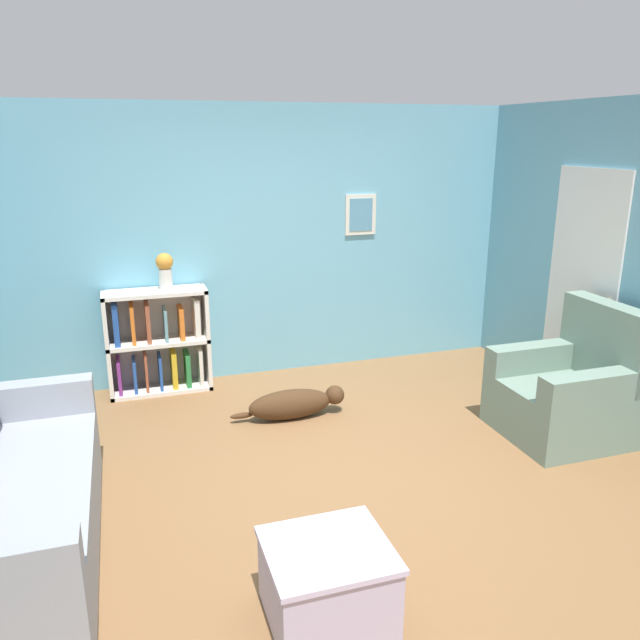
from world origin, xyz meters
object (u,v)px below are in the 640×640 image
coffee_table (328,580)px  recliner_chair (570,391)px  bookshelf (159,343)px  couch (2,509)px  dog (294,403)px  vase (165,269)px

coffee_table → recliner_chair: bearing=28.1°
bookshelf → coffee_table: size_ratio=1.60×
couch → bookshelf: 2.50m
couch → bookshelf: size_ratio=2.09×
recliner_chair → coffee_table: recliner_chair is taller
couch → coffee_table: bearing=-31.1°
couch → bookshelf: bearing=66.4°
dog → vase: (-0.92, 0.96, 1.03)m
coffee_table → dog: coffee_table is taller
coffee_table → dog: 2.31m
vase → bookshelf: bearing=169.6°
recliner_chair → vase: 3.58m
bookshelf → recliner_chair: 3.59m
dog → vase: bearing=133.8°
bookshelf → coffee_table: bearing=-80.1°
recliner_chair → dog: recliner_chair is taller
couch → dog: size_ratio=2.04×
bookshelf → vase: size_ratio=2.89×
recliner_chair → dog: size_ratio=1.07×
dog → bookshelf: bearing=136.3°
couch → vase: size_ratio=6.03×
couch → dog: 2.42m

